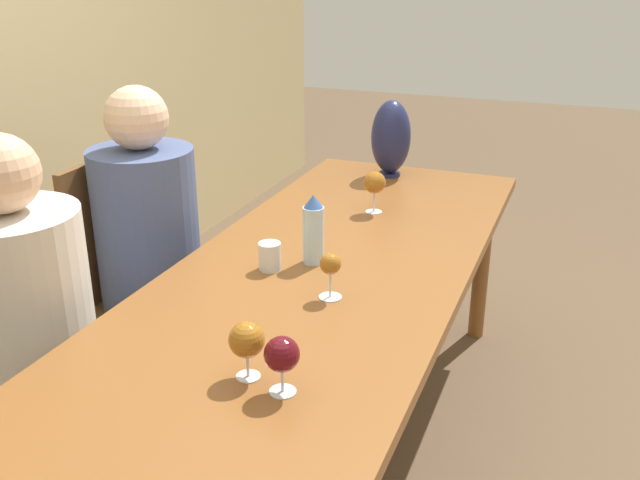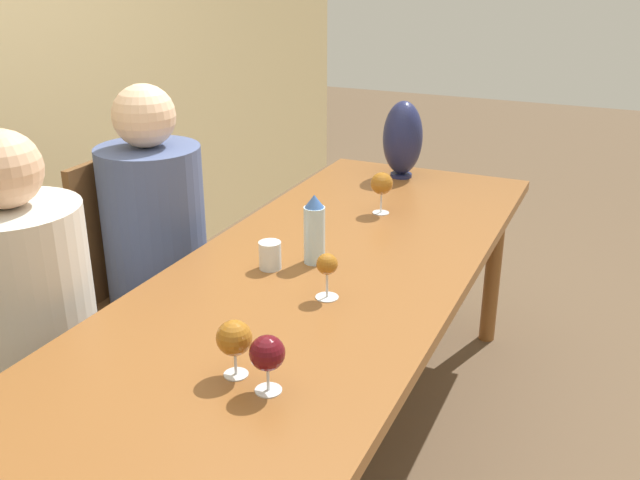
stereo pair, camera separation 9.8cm
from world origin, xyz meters
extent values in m
plane|color=brown|center=(0.00, 0.00, 0.00)|extent=(14.00, 14.00, 0.00)
cube|color=brown|center=(0.00, 0.00, 0.72)|extent=(2.51, 0.88, 0.04)
cylinder|color=brown|center=(1.16, -0.34, 0.35)|extent=(0.07, 0.07, 0.70)
cylinder|color=brown|center=(1.16, 0.34, 0.35)|extent=(0.07, 0.07, 0.70)
cylinder|color=silver|center=(0.09, 0.04, 0.84)|extent=(0.07, 0.07, 0.18)
cone|color=#33599E|center=(0.09, 0.04, 0.95)|extent=(0.06, 0.06, 0.04)
cylinder|color=silver|center=(-0.01, 0.15, 0.79)|extent=(0.07, 0.07, 0.09)
cylinder|color=#1E234C|center=(1.09, 0.08, 0.75)|extent=(0.09, 0.09, 0.01)
ellipsoid|color=#1E234C|center=(1.09, 0.08, 0.92)|extent=(0.17, 0.17, 0.32)
cylinder|color=silver|center=(-0.58, -0.07, 0.74)|extent=(0.06, 0.06, 0.00)
cylinder|color=silver|center=(-0.58, -0.07, 0.78)|extent=(0.01, 0.01, 0.06)
sphere|color=#995B19|center=(-0.58, -0.07, 0.84)|extent=(0.08, 0.08, 0.08)
cylinder|color=silver|center=(0.61, 0.01, 0.74)|extent=(0.06, 0.06, 0.00)
cylinder|color=silver|center=(0.61, 0.01, 0.79)|extent=(0.01, 0.01, 0.08)
sphere|color=#995B19|center=(0.61, 0.01, 0.86)|extent=(0.08, 0.08, 0.08)
cylinder|color=silver|center=(-0.60, -0.16, 0.74)|extent=(0.06, 0.06, 0.00)
cylinder|color=silver|center=(-0.60, -0.16, 0.78)|extent=(0.01, 0.01, 0.06)
sphere|color=#510C14|center=(-0.60, -0.16, 0.84)|extent=(0.08, 0.08, 0.08)
cylinder|color=silver|center=(-0.12, -0.10, 0.74)|extent=(0.07, 0.07, 0.00)
cylinder|color=silver|center=(-0.12, -0.10, 0.78)|extent=(0.01, 0.01, 0.08)
sphere|color=#995B19|center=(-0.12, -0.10, 0.85)|extent=(0.06, 0.06, 0.06)
cube|color=brown|center=(-0.46, 0.72, 0.42)|extent=(0.44, 0.44, 0.04)
cylinder|color=brown|center=(-0.27, 0.53, 0.20)|extent=(0.04, 0.04, 0.40)
cylinder|color=brown|center=(-0.27, 0.91, 0.20)|extent=(0.04, 0.04, 0.40)
cube|color=brown|center=(0.16, 0.72, 0.42)|extent=(0.44, 0.44, 0.04)
cube|color=brown|center=(0.16, 0.92, 0.70)|extent=(0.40, 0.03, 0.53)
cylinder|color=brown|center=(-0.03, 0.53, 0.20)|extent=(0.04, 0.04, 0.40)
cylinder|color=brown|center=(0.35, 0.53, 0.20)|extent=(0.04, 0.04, 0.40)
cylinder|color=brown|center=(-0.03, 0.91, 0.20)|extent=(0.04, 0.04, 0.40)
cylinder|color=brown|center=(0.35, 0.91, 0.20)|extent=(0.04, 0.04, 0.40)
cube|color=#2D2D38|center=(-0.46, 0.65, 0.22)|extent=(0.29, 0.21, 0.44)
cylinder|color=beige|center=(-0.46, 0.72, 0.72)|extent=(0.39, 0.39, 0.56)
sphere|color=#D6A884|center=(-0.46, 0.72, 1.11)|extent=(0.22, 0.22, 0.22)
cube|color=#2D2D38|center=(0.16, 0.65, 0.22)|extent=(0.28, 0.20, 0.44)
cylinder|color=#475684|center=(0.16, 0.72, 0.73)|extent=(0.37, 0.37, 0.59)
sphere|color=beige|center=(0.16, 0.72, 1.14)|extent=(0.22, 0.22, 0.22)
camera|label=1|loc=(-1.83, -0.74, 1.65)|focal=40.00mm
camera|label=2|loc=(-1.79, -0.83, 1.65)|focal=40.00mm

